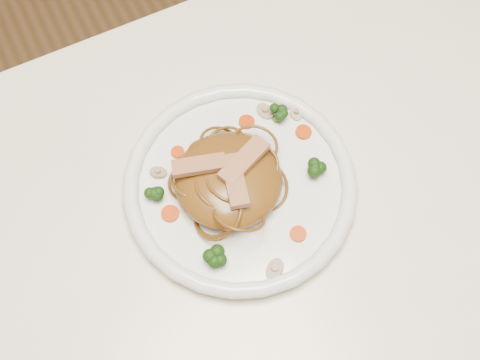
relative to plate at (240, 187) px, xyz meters
name	(u,v)px	position (x,y,z in m)	size (l,w,h in m)	color
ground	(245,360)	(-0.03, -0.09, -0.76)	(4.00, 4.00, 0.00)	#54391C
table	(249,284)	(-0.03, -0.09, -0.11)	(1.20, 0.80, 0.75)	white
plate	(240,187)	(0.00, 0.00, 0.00)	(0.29, 0.29, 0.02)	white
noodle_mound	(228,180)	(-0.01, 0.00, 0.03)	(0.13, 0.13, 0.04)	brown
chicken_a	(244,161)	(0.01, 0.01, 0.06)	(0.07, 0.02, 0.01)	tan
chicken_b	(199,165)	(-0.04, 0.02, 0.06)	(0.06, 0.02, 0.01)	tan
chicken_c	(235,181)	(-0.01, -0.01, 0.06)	(0.07, 0.02, 0.01)	tan
broccoli_0	(278,112)	(0.09, 0.06, 0.03)	(0.03, 0.03, 0.03)	#173A0C
broccoli_1	(155,192)	(-0.10, 0.03, 0.02)	(0.02, 0.02, 0.03)	#173A0C
broccoli_2	(215,259)	(-0.07, -0.08, 0.02)	(0.03, 0.03, 0.03)	#173A0C
broccoli_3	(314,166)	(0.09, -0.02, 0.02)	(0.03, 0.03, 0.03)	#173A0C
carrot_0	(247,122)	(0.05, 0.08, 0.01)	(0.02, 0.02, 0.01)	#BF2F07
carrot_1	(170,214)	(-0.09, 0.00, 0.01)	(0.02, 0.02, 0.01)	#BF2F07
carrot_2	(304,132)	(0.11, 0.03, 0.01)	(0.02, 0.02, 0.01)	#BF2F07
carrot_3	(178,152)	(-0.05, 0.08, 0.01)	(0.02, 0.02, 0.01)	#BF2F07
carrot_4	(298,234)	(0.03, -0.09, 0.01)	(0.02, 0.02, 0.01)	#BF2F07
mushroom_0	(275,269)	(-0.01, -0.12, 0.01)	(0.03, 0.03, 0.01)	tan
mushroom_1	(296,113)	(0.11, 0.06, 0.01)	(0.02, 0.02, 0.01)	tan
mushroom_2	(158,173)	(-0.09, 0.06, 0.01)	(0.02, 0.02, 0.01)	tan
mushroom_3	(265,111)	(0.08, 0.08, 0.01)	(0.03, 0.03, 0.01)	tan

